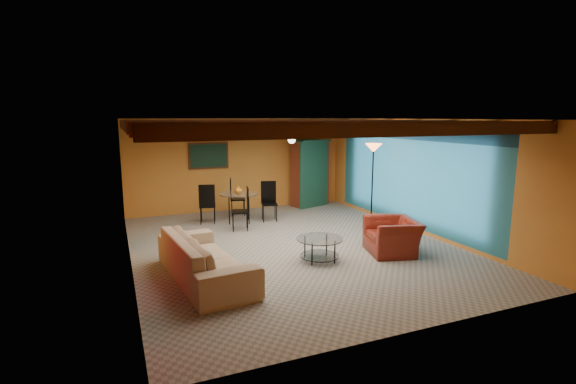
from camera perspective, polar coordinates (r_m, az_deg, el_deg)
name	(u,v)px	position (r m, az deg, el deg)	size (l,w,h in m)	color
room	(290,136)	(8.88, 0.22, 7.62)	(6.52, 8.01, 2.71)	gray
sofa	(205,258)	(7.42, -11.15, -8.68)	(2.62, 1.02, 0.76)	#9E8366
armchair	(392,236)	(8.90, 13.90, -5.80)	(1.08, 0.94, 0.70)	maroon
coffee_table	(320,249)	(8.24, 4.28, -7.71)	(0.90, 0.90, 0.46)	white
dining_table	(239,202)	(11.19, -6.67, -1.38)	(2.04, 2.04, 1.06)	silver
armoire	(310,174)	(13.16, 2.99, 2.46)	(1.14, 0.56, 1.99)	maroon
floor_lamp	(372,184)	(11.01, 11.30, 1.04)	(0.43, 0.43, 2.10)	black
ceiling_fan	(292,136)	(8.78, 0.51, 7.59)	(1.50, 1.50, 0.44)	#472614
painting	(209,156)	(12.34, -10.66, 4.84)	(1.05, 0.03, 0.65)	black
potted_plant	(310,133)	(13.06, 3.04, 7.92)	(0.46, 0.40, 0.51)	#26661E
vase	(238,178)	(11.08, -6.73, 1.83)	(0.20, 0.20, 0.20)	orange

